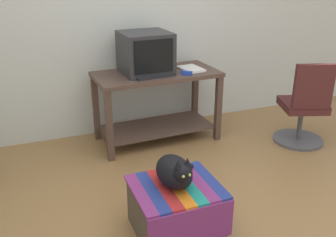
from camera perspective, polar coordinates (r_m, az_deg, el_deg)
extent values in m
plane|color=olive|center=(2.81, 6.30, -16.79)|extent=(14.00, 14.00, 0.00)
cube|color=silver|center=(4.12, -6.57, 15.70)|extent=(8.00, 0.10, 2.60)
cube|color=#4C382D|center=(3.58, -8.83, -1.22)|extent=(0.06, 0.06, 0.70)
cube|color=#4C382D|center=(4.01, 7.57, 1.46)|extent=(0.06, 0.06, 0.70)
cube|color=#4C382D|center=(4.44, 4.08, 3.71)|extent=(0.06, 0.06, 0.70)
cube|color=#4C382D|center=(4.06, -10.82, 1.53)|extent=(0.06, 0.06, 0.70)
cube|color=#4C382D|center=(4.06, -1.65, -1.27)|extent=(1.17, 0.56, 0.02)
cube|color=#4C382D|center=(3.87, -1.75, 6.67)|extent=(1.28, 0.66, 0.04)
cube|color=#28282B|center=(3.86, -3.38, 7.08)|extent=(0.34, 0.33, 0.02)
cube|color=#28282B|center=(3.82, -3.45, 9.88)|extent=(0.49, 0.48, 0.41)
cube|color=black|center=(3.60, -2.13, 9.31)|extent=(0.39, 0.03, 0.32)
cube|color=black|center=(3.71, -2.05, 6.49)|extent=(0.41, 0.19, 0.02)
cube|color=white|center=(3.97, 3.47, 7.50)|extent=(0.23, 0.30, 0.02)
cube|color=#4C4238|center=(2.73, 1.15, -13.46)|extent=(0.57, 0.49, 0.35)
cube|color=#7A2D6B|center=(2.51, 3.62, -16.15)|extent=(0.59, 0.01, 0.28)
cube|color=#7A2D6B|center=(2.55, -4.20, -11.35)|extent=(0.08, 0.53, 0.02)
cube|color=navy|center=(2.57, -2.37, -10.99)|extent=(0.08, 0.53, 0.02)
cube|color=#AD2323|center=(2.60, -0.57, -10.62)|extent=(0.08, 0.53, 0.02)
cube|color=orange|center=(2.62, 1.18, -10.25)|extent=(0.08, 0.53, 0.02)
cube|color=#1E897A|center=(2.65, 2.90, -9.88)|extent=(0.08, 0.53, 0.02)
cube|color=#7A2D6B|center=(2.68, 4.57, -9.51)|extent=(0.08, 0.53, 0.02)
cube|color=navy|center=(2.72, 6.20, -9.14)|extent=(0.08, 0.53, 0.02)
ellipsoid|color=black|center=(2.57, 0.91, -8.03)|extent=(0.24, 0.35, 0.21)
sphere|color=black|center=(2.45, 2.20, -8.21)|extent=(0.12, 0.12, 0.12)
cylinder|color=black|center=(2.72, 1.89, -8.21)|extent=(0.25, 0.16, 0.04)
cone|color=black|center=(2.40, 1.49, -6.85)|extent=(0.05, 0.05, 0.06)
cone|color=black|center=(2.42, 2.95, -6.52)|extent=(0.05, 0.05, 0.06)
sphere|color=#C6D151|center=(2.39, 2.33, -8.73)|extent=(0.02, 0.02, 0.02)
sphere|color=#C6D151|center=(2.41, 3.26, -8.50)|extent=(0.02, 0.02, 0.02)
cylinder|color=#4C4C51|center=(4.30, 18.95, -3.02)|extent=(0.52, 0.52, 0.03)
cylinder|color=#4C4C51|center=(4.23, 19.26, -0.75)|extent=(0.05, 0.05, 0.34)
cube|color=#471E1E|center=(4.15, 19.63, 1.92)|extent=(0.53, 0.53, 0.08)
cube|color=#471E1E|center=(3.91, 21.09, 4.51)|extent=(0.38, 0.18, 0.44)
cube|color=#2342B7|center=(3.77, 2.81, 6.88)|extent=(0.10, 0.10, 0.04)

